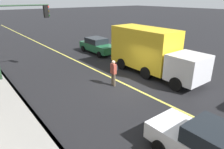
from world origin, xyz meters
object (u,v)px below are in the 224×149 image
object	(u,v)px
car_green	(98,45)
traffic_light_mast	(17,26)
truck_yellow	(151,51)
pedestrian_with_backpack	(114,71)

from	to	relation	value
car_green	traffic_light_mast	bearing A→B (deg)	105.65
truck_yellow	pedestrian_with_backpack	xyz separation A→B (m)	(-0.10, 3.69, -0.73)
traffic_light_mast	car_green	bearing A→B (deg)	-74.35
car_green	truck_yellow	world-z (taller)	truck_yellow
traffic_light_mast	truck_yellow	bearing A→B (deg)	-124.43
pedestrian_with_backpack	traffic_light_mast	size ratio (longest dim) A/B	0.33
truck_yellow	traffic_light_mast	bearing A→B (deg)	55.57
car_green	pedestrian_with_backpack	distance (m)	8.74
pedestrian_with_backpack	traffic_light_mast	bearing A→B (deg)	37.20
truck_yellow	pedestrian_with_backpack	distance (m)	3.76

